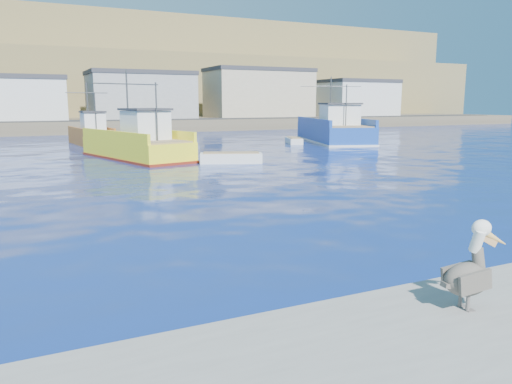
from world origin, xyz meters
TOP-DOWN VIEW (x-y plane):
  - ground at (0.00, 0.00)m, footprint 260.00×260.00m
  - dock_bollards at (0.60, -3.40)m, footprint 36.20×0.20m
  - far_shore at (0.00, 109.20)m, footprint 200.00×81.00m
  - trawler_yellow_b at (0.49, 26.24)m, footprint 6.43×11.49m
  - trawler_blue at (22.56, 33.54)m, footprint 8.74×14.52m
  - boat_orange at (-0.84, 40.56)m, footprint 3.97×7.83m
  - skiff_mid at (5.62, 20.92)m, footprint 4.39×2.82m
  - skiff_far at (17.60, 33.32)m, footprint 2.31×3.71m
  - pelican at (-0.47, -4.39)m, footprint 1.29×0.64m

SIDE VIEW (x-z plane):
  - ground at x=0.00m, z-range 0.00..0.00m
  - skiff_far at x=17.60m, z-range -0.14..0.62m
  - skiff_mid at x=5.62m, z-range -0.16..0.74m
  - dock_bollards at x=0.60m, z-range 0.50..0.80m
  - boat_orange at x=-0.84m, z-range -2.00..3.99m
  - trawler_yellow_b at x=0.49m, z-range -2.21..4.25m
  - trawler_blue at x=22.56m, z-range -2.24..4.58m
  - pelican at x=-0.47m, z-range 0.38..1.97m
  - far_shore at x=0.00m, z-range -3.02..20.98m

